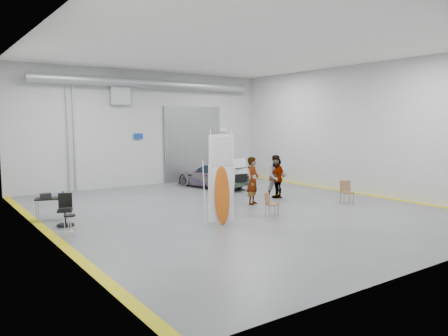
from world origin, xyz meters
TOP-DOWN VIEW (x-y plane):
  - ground at (0.00, 0.00)m, footprint 16.00×16.00m
  - room_shell at (0.24, 2.22)m, footprint 14.02×16.18m
  - sedan_car at (2.37, 5.25)m, footprint 2.48×4.45m
  - person_a at (1.13, 0.39)m, footprint 0.84×0.78m
  - person_b at (2.84, 0.87)m, footprint 1.13×1.01m
  - person_c at (2.97, 0.94)m, footprint 1.10×0.75m
  - surfboard_display at (-1.87, -1.79)m, footprint 0.87×0.37m
  - folding_chair_near at (0.24, -1.78)m, footprint 0.53×0.57m
  - folding_chair_far at (4.25, -1.80)m, footprint 0.60×0.65m
  - shop_stool at (-6.46, -0.62)m, footprint 0.35×0.35m
  - work_table at (-6.28, 2.20)m, footprint 1.30×0.94m
  - office_chair at (-6.18, 0.99)m, footprint 0.57×0.60m
  - trunk_lid at (2.37, 3.40)m, footprint 1.42×0.86m

SIDE VIEW (x-z plane):
  - ground at x=0.00m, z-range 0.00..0.00m
  - folding_chair_near at x=0.24m, z-range -0.16..0.68m
  - folding_chair_far at x=4.25m, z-range -0.18..0.77m
  - shop_stool at x=-6.46m, z-range 0.00..0.67m
  - office_chair at x=-6.18m, z-range -0.06..0.96m
  - sedan_car at x=2.37m, z-range 0.00..1.22m
  - work_table at x=-6.28m, z-range 0.26..1.22m
  - person_c at x=2.97m, z-range 0.00..1.76m
  - person_b at x=2.84m, z-range 0.00..1.91m
  - person_a at x=1.13m, z-range 0.00..1.94m
  - trunk_lid at x=2.37m, z-range 1.22..1.26m
  - surfboard_display at x=-1.87m, z-range -0.30..2.82m
  - room_shell at x=0.24m, z-range 1.07..7.08m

